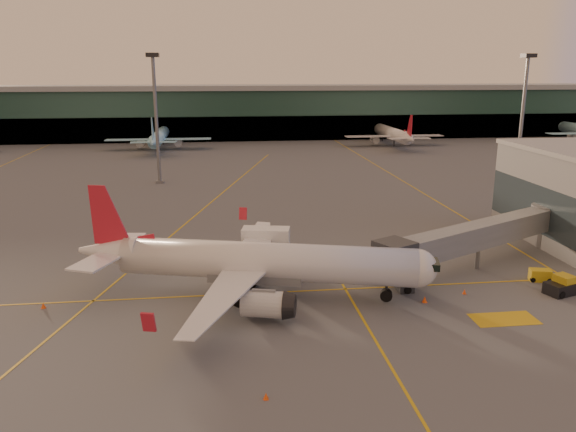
{
  "coord_description": "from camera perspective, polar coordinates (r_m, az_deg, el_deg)",
  "views": [
    {
      "loc": [
        -7.73,
        -49.06,
        22.34
      ],
      "look_at": [
        0.39,
        17.03,
        5.0
      ],
      "focal_mm": 35.0,
      "sensor_mm": 36.0,
      "label": 1
    }
  ],
  "objects": [
    {
      "name": "cone_fwd",
      "position": [
        57.85,
        13.72,
        -8.23
      ],
      "size": [
        0.5,
        0.5,
        0.64
      ],
      "color": "#FC4E0D",
      "rests_on": "ground"
    },
    {
      "name": "catering_truck",
      "position": [
        66.61,
        -2.2,
        -2.79
      ],
      "size": [
        5.92,
        3.49,
        4.31
      ],
      "rotation": [
        0.0,
        0.0,
        -0.2
      ],
      "color": "#AB2018",
      "rests_on": "ground"
    },
    {
      "name": "pushback_tug",
      "position": [
        64.76,
        26.22,
        -6.4
      ],
      "size": [
        4.28,
        3.14,
        1.98
      ],
      "rotation": [
        0.0,
        0.0,
        0.32
      ],
      "color": "black",
      "rests_on": "ground"
    },
    {
      "name": "gpu_cart",
      "position": [
        67.44,
        24.24,
        -5.52
      ],
      "size": [
        2.48,
        1.85,
        1.3
      ],
      "rotation": [
        0.0,
        0.0,
        -0.26
      ],
      "color": "gold",
      "rests_on": "ground"
    },
    {
      "name": "cone_wing_right",
      "position": [
        41.24,
        -2.25,
        -17.81
      ],
      "size": [
        0.4,
        0.4,
        0.51
      ],
      "color": "#FC4E0D",
      "rests_on": "ground"
    },
    {
      "name": "taxi_markings",
      "position": [
        96.18,
        -6.57,
        1.07
      ],
      "size": [
        100.12,
        173.0,
        0.01
      ],
      "color": "gold",
      "rests_on": "ground"
    },
    {
      "name": "ground",
      "position": [
        54.46,
        1.8,
        -9.63
      ],
      "size": [
        600.0,
        600.0,
        0.0
      ],
      "primitive_type": "plane",
      "color": "#4C4F54",
      "rests_on": "ground"
    },
    {
      "name": "mast_west_near",
      "position": [
        115.96,
        -13.29,
        10.52
      ],
      "size": [
        2.4,
        2.4,
        25.6
      ],
      "color": "slate",
      "rests_on": "ground"
    },
    {
      "name": "jet_bridge",
      "position": [
        69.06,
        19.56,
        -1.78
      ],
      "size": [
        28.92,
        17.26,
        5.6
      ],
      "color": "slate",
      "rests_on": "ground"
    },
    {
      "name": "cone_tail",
      "position": [
        59.86,
        -23.6,
        -8.32
      ],
      "size": [
        0.45,
        0.45,
        0.57
      ],
      "color": "#FC4E0D",
      "rests_on": "ground"
    },
    {
      "name": "mast_east_near",
      "position": [
        127.77,
        22.79,
        10.13
      ],
      "size": [
        2.4,
        2.4,
        25.6
      ],
      "color": "slate",
      "rests_on": "ground"
    },
    {
      "name": "main_airplane",
      "position": [
        56.64,
        -3.43,
        -4.75
      ],
      "size": [
        36.19,
        33.0,
        11.09
      ],
      "rotation": [
        0.0,
        0.0,
        -0.26
      ],
      "color": "white",
      "rests_on": "ground"
    },
    {
      "name": "distant_aircraft_row",
      "position": [
        169.07,
        -11.52,
        6.71
      ],
      "size": [
        290.0,
        34.0,
        13.0
      ],
      "color": "#95DAFA",
      "rests_on": "ground"
    },
    {
      "name": "terminal",
      "position": [
        191.49,
        -4.75,
        10.48
      ],
      "size": [
        400.0,
        20.0,
        17.6
      ],
      "color": "#19382D",
      "rests_on": "ground"
    },
    {
      "name": "cone_wing_left",
      "position": [
        74.42,
        -4.54,
        -2.68
      ],
      "size": [
        0.49,
        0.49,
        0.63
      ],
      "color": "#FC4E0D",
      "rests_on": "ground"
    },
    {
      "name": "cone_nose",
      "position": [
        61.04,
        17.49,
        -7.34
      ],
      "size": [
        0.4,
        0.4,
        0.5
      ],
      "color": "#FC4E0D",
      "rests_on": "ground"
    }
  ]
}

